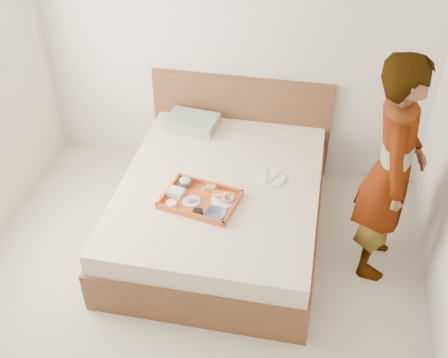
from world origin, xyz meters
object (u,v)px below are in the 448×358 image
bed (220,208)px  dinner_plate (271,178)px  tray (200,199)px  person (391,171)px

bed → dinner_plate: (0.39, 0.13, 0.27)m
bed → dinner_plate: 0.49m
bed → tray: (-0.10, -0.26, 0.29)m
dinner_plate → person: person is taller
tray → dinner_plate: (0.49, 0.39, -0.02)m
dinner_plate → tray: bearing=-141.5°
dinner_plate → bed: bearing=-161.4°
tray → dinner_plate: 0.62m
person → dinner_plate: bearing=81.2°
bed → person: (1.25, -0.08, 0.63)m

